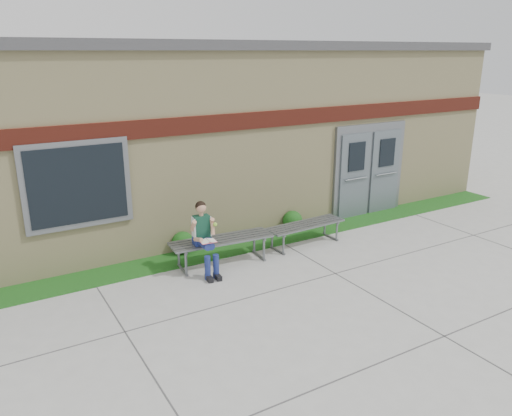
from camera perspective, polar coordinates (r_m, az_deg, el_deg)
ground at (r=8.64m, az=5.98°, el=-10.11°), size 80.00×80.00×0.00m
grass_strip at (r=10.63m, az=-2.36°, el=-4.48°), size 16.00×0.80×0.02m
school_building at (r=13.08m, az=-9.62°, el=8.99°), size 16.20×6.22×4.20m
bench_left at (r=9.73m, az=-3.94°, el=-4.17°), size 2.05×0.73×0.52m
bench_right at (r=10.72m, az=5.65°, el=-2.35°), size 1.83×0.59×0.47m
girl at (r=9.25m, az=-5.92°, el=-3.15°), size 0.45×0.77×1.37m
shrub_mid at (r=10.33m, az=-8.36°, el=-3.92°), size 0.45×0.45×0.45m
shrub_east at (r=11.55m, az=4.20°, el=-1.43°), size 0.45×0.45×0.45m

